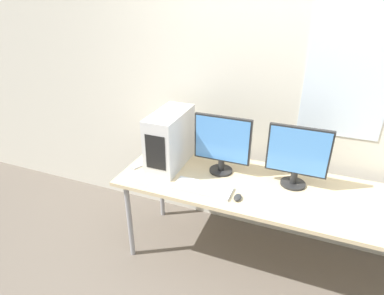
# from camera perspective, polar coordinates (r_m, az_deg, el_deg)

# --- Properties ---
(wall_back) EXTENTS (8.00, 0.07, 2.70)m
(wall_back) POSITION_cam_1_polar(r_m,az_deg,el_deg) (2.52, 19.94, 10.49)
(wall_back) COLOR beige
(wall_back) RESTS_ON ground_plane
(desk) EXTENTS (2.42, 0.72, 0.73)m
(desk) POSITION_cam_1_polar(r_m,az_deg,el_deg) (2.34, 16.63, -8.41)
(desk) COLOR #D1BA8E
(desk) RESTS_ON ground_plane
(pc_tower) EXTENTS (0.22, 0.48, 0.43)m
(pc_tower) POSITION_cam_1_polar(r_m,az_deg,el_deg) (2.45, -3.95, 1.48)
(pc_tower) COLOR silver
(pc_tower) RESTS_ON desk
(monitor_main) EXTENTS (0.42, 0.18, 0.45)m
(monitor_main) POSITION_cam_1_polar(r_m,az_deg,el_deg) (2.34, 5.38, 0.79)
(monitor_main) COLOR black
(monitor_main) RESTS_ON desk
(monitor_right_near) EXTENTS (0.41, 0.18, 0.44)m
(monitor_right_near) POSITION_cam_1_polar(r_m,az_deg,el_deg) (2.29, 18.25, -1.30)
(monitor_right_near) COLOR black
(monitor_right_near) RESTS_ON desk
(keyboard) EXTENTS (0.41, 0.16, 0.02)m
(keyboard) POSITION_cam_1_polar(r_m,az_deg,el_deg) (2.24, 1.92, -7.22)
(keyboard) COLOR silver
(keyboard) RESTS_ON desk
(mouse) EXTENTS (0.05, 0.08, 0.03)m
(mouse) POSITION_cam_1_polar(r_m,az_deg,el_deg) (2.16, 8.12, -8.77)
(mouse) COLOR #2D2D2D
(mouse) RESTS_ON desk
(cell_phone) EXTENTS (0.11, 0.14, 0.01)m
(cell_phone) POSITION_cam_1_polar(r_m,az_deg,el_deg) (2.56, -9.55, -3.12)
(cell_phone) COLOR #99999E
(cell_phone) RESTS_ON desk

